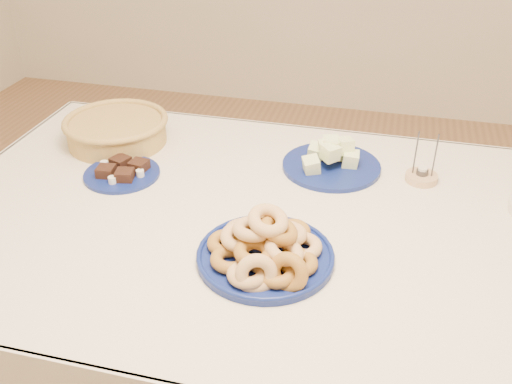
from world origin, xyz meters
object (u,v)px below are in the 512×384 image
dining_table (261,249)px  donut_platter (266,249)px  candle_holder (422,176)px  brownie_plate (122,172)px  melon_plate (331,159)px  wicker_basket (117,129)px

dining_table → donut_platter: size_ratio=4.65×
dining_table → donut_platter: donut_platter is taller
dining_table → candle_holder: candle_holder is taller
candle_holder → brownie_plate: bearing=-167.7°
dining_table → melon_plate: melon_plate is taller
brownie_plate → candle_holder: candle_holder is taller
dining_table → wicker_basket: size_ratio=4.06×
melon_plate → dining_table: bearing=-115.3°
dining_table → brownie_plate: size_ratio=7.77×
donut_platter → candle_holder: candle_holder is taller
dining_table → donut_platter: 0.23m
dining_table → brownie_plate: (-0.43, 0.10, 0.12)m
donut_platter → brownie_plate: (-0.48, 0.28, -0.02)m
dining_table → wicker_basket: 0.63m
dining_table → candle_holder: bearing=35.5°
brownie_plate → wicker_basket: wicker_basket is taller
brownie_plate → donut_platter: bearing=-29.9°
brownie_plate → candle_holder: bearing=12.3°
brownie_plate → candle_holder: size_ratio=1.48×
melon_plate → donut_platter: bearing=-100.0°
donut_platter → melon_plate: 0.48m
melon_plate → candle_holder: candle_holder is taller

